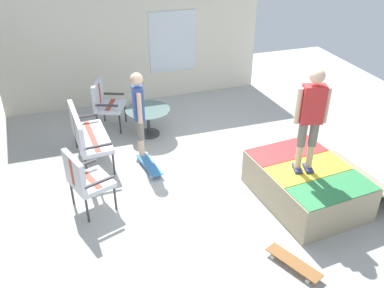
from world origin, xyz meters
name	(u,v)px	position (x,y,z in m)	size (l,w,h in m)	color
ground_plane	(211,183)	(0.00, 0.00, -0.05)	(12.00, 12.00, 0.10)	#B2B2AD
house_facade	(134,43)	(3.80, 0.49, 1.37)	(0.23, 6.00, 2.74)	silver
skate_ramp	(307,184)	(-0.96, -1.28, 0.30)	(1.93, 2.27, 0.61)	tan
patio_bench	(85,133)	(1.28, 1.94, 0.62)	(1.29, 0.64, 1.02)	#38383D
patio_chair_near_house	(105,101)	(2.55, 1.41, 0.61)	(0.78, 0.74, 1.02)	#38383D
patio_chair_by_wall	(84,177)	(-0.12, 2.10, 0.61)	(0.77, 0.73, 1.02)	#38383D
patio_table	(148,117)	(1.95, 0.64, 0.40)	(0.90, 0.90, 0.57)	#38383D
person_watching	(139,111)	(1.11, 0.97, 0.98)	(0.48, 0.26, 1.68)	silver
person_skater	(311,114)	(-0.96, -1.13, 1.56)	(0.30, 0.47, 1.65)	navy
skateboard_by_bench	(149,165)	(0.69, 0.92, 0.08)	(0.82, 0.33, 0.10)	#3372B2
skateboard_spare	(294,263)	(-2.19, -0.35, 0.08)	(0.81, 0.51, 0.10)	brown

